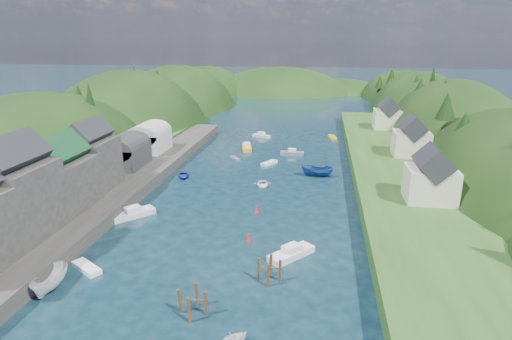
% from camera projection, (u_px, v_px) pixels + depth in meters
% --- Properties ---
extents(ground, '(600.00, 600.00, 0.00)m').
position_uv_depth(ground, '(271.00, 158.00, 94.89)').
color(ground, black).
rests_on(ground, ground).
extents(hillside_left, '(44.00, 245.56, 52.00)m').
position_uv_depth(hillside_left, '(131.00, 155.00, 127.39)').
color(hillside_left, black).
rests_on(hillside_left, ground).
extents(hillside_right, '(36.00, 245.56, 48.00)m').
position_uv_depth(hillside_right, '(449.00, 167.00, 114.17)').
color(hillside_right, black).
rests_on(hillside_right, ground).
extents(far_hills, '(103.00, 68.00, 44.00)m').
position_uv_depth(far_hills, '(302.00, 113.00, 214.93)').
color(far_hills, black).
rests_on(far_hills, ground).
extents(hill_trees, '(89.61, 148.28, 12.73)m').
position_uv_depth(hill_trees, '(278.00, 99.00, 105.79)').
color(hill_trees, black).
rests_on(hill_trees, ground).
extents(quay_left, '(12.00, 110.00, 2.00)m').
position_uv_depth(quay_left, '(103.00, 195.00, 69.77)').
color(quay_left, '#2D2B28').
rests_on(quay_left, ground).
extents(terrace_left_grass, '(12.00, 110.00, 2.50)m').
position_uv_depth(terrace_left_grass, '(64.00, 192.00, 70.70)').
color(terrace_left_grass, '#234719').
rests_on(terrace_left_grass, ground).
extents(quayside_buildings, '(8.00, 35.84, 12.90)m').
position_uv_depth(quayside_buildings, '(33.00, 187.00, 55.40)').
color(quayside_buildings, '#2D2B28').
rests_on(quayside_buildings, quay_left).
extents(boat_sheds, '(7.00, 21.00, 7.50)m').
position_uv_depth(boat_sheds, '(138.00, 142.00, 86.71)').
color(boat_sheds, '#2D2D30').
rests_on(boat_sheds, quay_left).
extents(terrace_right, '(16.00, 120.00, 2.40)m').
position_uv_depth(terrace_right, '(395.00, 171.00, 81.48)').
color(terrace_right, '#234719').
rests_on(terrace_right, ground).
extents(right_bank_cottages, '(9.00, 59.24, 8.41)m').
position_uv_depth(right_bank_cottages, '(406.00, 138.00, 87.52)').
color(right_bank_cottages, beige).
rests_on(right_bank_cottages, terrace_right).
extents(piling_cluster_near, '(3.07, 2.88, 3.25)m').
position_uv_depth(piling_cluster_near, '(193.00, 304.00, 41.22)').
color(piling_cluster_near, '#382314').
rests_on(piling_cluster_near, ground).
extents(piling_cluster_far, '(2.84, 2.68, 3.27)m').
position_uv_depth(piling_cluster_far, '(269.00, 272.00, 46.89)').
color(piling_cluster_far, '#382314').
rests_on(piling_cluster_far, ground).
extents(channel_buoy_near, '(0.70, 0.70, 1.10)m').
position_uv_depth(channel_buoy_near, '(248.00, 238.00, 56.26)').
color(channel_buoy_near, red).
rests_on(channel_buoy_near, ground).
extents(channel_buoy_far, '(0.70, 0.70, 1.10)m').
position_uv_depth(channel_buoy_far, '(256.00, 209.00, 65.39)').
color(channel_buoy_far, red).
rests_on(channel_buoy_far, ground).
extents(moored_boats, '(34.52, 87.05, 2.35)m').
position_uv_depth(moored_boats, '(235.00, 197.00, 70.11)').
color(moored_boats, '#575B64').
rests_on(moored_boats, ground).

